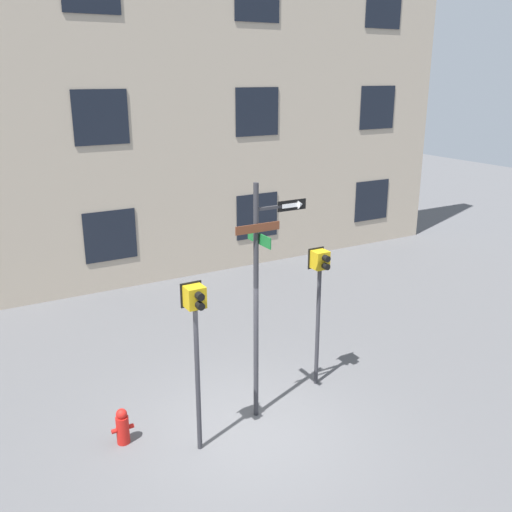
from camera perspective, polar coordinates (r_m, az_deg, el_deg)
name	(u,v)px	position (r m, az deg, el deg)	size (l,w,h in m)	color
ground_plane	(248,432)	(10.47, -0.82, -17.17)	(60.00, 60.00, 0.00)	#515154
building_facade	(92,53)	(16.39, -16.05, 18.97)	(24.00, 0.64, 13.07)	tan
street_sign_pole	(260,286)	(9.80, 0.45, -2.97)	(1.39, 0.75, 4.32)	#2D2D33
pedestrian_signal_left	(196,326)	(9.00, -6.03, -6.97)	(0.36, 0.40, 2.93)	#2D2D33
pedestrian_signal_right	(319,283)	(11.00, 6.36, -2.66)	(0.35, 0.40, 2.84)	#2D2D33
fire_hydrant	(123,427)	(10.29, -13.20, -16.28)	(0.38, 0.22, 0.65)	red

